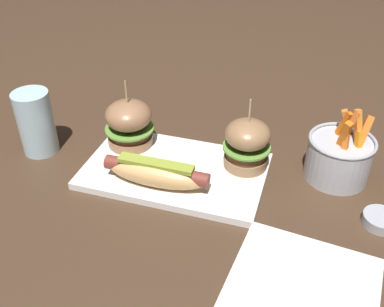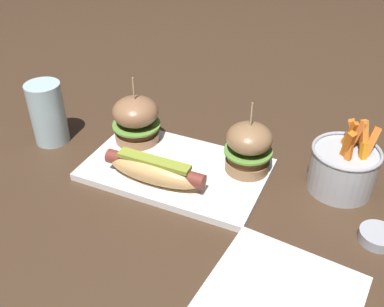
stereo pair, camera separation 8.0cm
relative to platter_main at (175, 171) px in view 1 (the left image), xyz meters
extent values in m
plane|color=#422D1E|center=(0.00, 0.00, -0.01)|extent=(3.00, 3.00, 0.00)
cube|color=white|center=(0.00, 0.00, 0.00)|extent=(0.34, 0.20, 0.01)
ellipsoid|color=tan|center=(-0.02, -0.05, 0.03)|extent=(0.18, 0.05, 0.04)
cylinder|color=brown|center=(-0.02, -0.05, 0.03)|extent=(0.19, 0.03, 0.03)
cube|color=olive|center=(-0.02, -0.05, 0.05)|extent=(0.14, 0.02, 0.01)
cylinder|color=#946746|center=(-0.11, 0.05, 0.02)|extent=(0.09, 0.09, 0.02)
cylinder|color=#4E2817|center=(-0.11, 0.05, 0.03)|extent=(0.08, 0.08, 0.02)
cylinder|color=#609338|center=(-0.11, 0.05, 0.04)|extent=(0.10, 0.10, 0.00)
ellipsoid|color=#946746|center=(-0.11, 0.05, 0.07)|extent=(0.09, 0.09, 0.06)
cylinder|color=tan|center=(-0.11, 0.05, 0.12)|extent=(0.00, 0.00, 0.06)
cylinder|color=#926A46|center=(0.12, 0.05, 0.02)|extent=(0.08, 0.08, 0.02)
cylinder|color=brown|center=(0.12, 0.05, 0.04)|extent=(0.08, 0.08, 0.02)
cylinder|color=#609338|center=(0.12, 0.05, 0.05)|extent=(0.09, 0.09, 0.00)
ellipsoid|color=#926A46|center=(0.12, 0.05, 0.08)|extent=(0.08, 0.08, 0.05)
cylinder|color=tan|center=(0.12, 0.05, 0.12)|extent=(0.00, 0.00, 0.06)
cylinder|color=#B7BABF|center=(0.29, 0.08, 0.03)|extent=(0.12, 0.12, 0.08)
torus|color=#A8AAB2|center=(0.29, 0.08, 0.07)|extent=(0.12, 0.12, 0.01)
cube|color=orange|center=(0.28, 0.12, 0.07)|extent=(0.04, 0.02, 0.06)
cube|color=orange|center=(0.30, 0.12, 0.08)|extent=(0.04, 0.01, 0.08)
cube|color=orange|center=(0.31, 0.10, 0.08)|extent=(0.03, 0.03, 0.09)
cube|color=orange|center=(0.29, 0.07, 0.08)|extent=(0.02, 0.03, 0.08)
cube|color=orange|center=(0.32, 0.07, 0.07)|extent=(0.02, 0.04, 0.06)
cube|color=#D16127|center=(0.29, 0.10, 0.08)|extent=(0.03, 0.02, 0.09)
cube|color=#D76114|center=(0.28, 0.11, 0.08)|extent=(0.03, 0.02, 0.08)
cube|color=orange|center=(0.32, 0.09, 0.08)|extent=(0.03, 0.04, 0.08)
cube|color=orange|center=(0.29, 0.06, 0.08)|extent=(0.02, 0.03, 0.08)
cylinder|color=#A8AAB2|center=(0.37, -0.03, 0.00)|extent=(0.06, 0.06, 0.02)
cylinder|color=beige|center=(0.37, -0.03, 0.01)|extent=(0.05, 0.05, 0.00)
cube|color=white|center=(0.26, -0.21, 0.00)|extent=(0.22, 0.22, 0.01)
cylinder|color=silver|center=(-0.29, -0.01, 0.06)|extent=(0.07, 0.07, 0.13)
camera|label=1|loc=(0.23, -0.62, 0.51)|focal=41.34mm
camera|label=2|loc=(0.30, -0.59, 0.51)|focal=41.34mm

